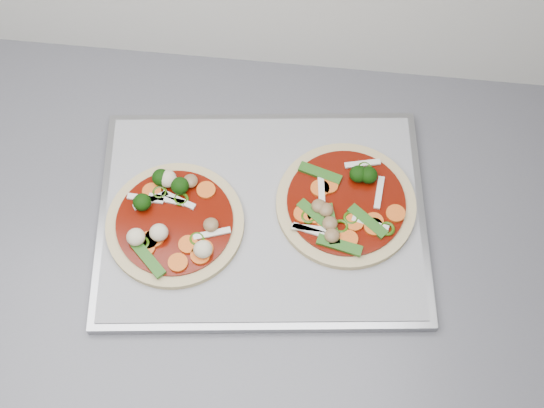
# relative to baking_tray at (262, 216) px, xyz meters

# --- Properties ---
(base_cabinet) EXTENTS (3.60, 0.60, 0.86)m
(base_cabinet) POSITION_rel_baking_tray_xyz_m (0.21, -0.04, -0.48)
(base_cabinet) COLOR silver
(base_cabinet) RESTS_ON ground
(countertop) EXTENTS (3.60, 0.60, 0.04)m
(countertop) POSITION_rel_baking_tray_xyz_m (0.21, -0.04, -0.03)
(countertop) COLOR #58585F
(countertop) RESTS_ON base_cabinet
(baking_tray) EXTENTS (0.46, 0.36, 0.01)m
(baking_tray) POSITION_rel_baking_tray_xyz_m (0.00, 0.00, 0.00)
(baking_tray) COLOR gray
(baking_tray) RESTS_ON countertop
(parchment) EXTENTS (0.44, 0.34, 0.00)m
(parchment) POSITION_rel_baking_tray_xyz_m (0.00, 0.00, 0.01)
(parchment) COLOR #A3A2A7
(parchment) RESTS_ON baking_tray
(pizza_left) EXTENTS (0.24, 0.24, 0.03)m
(pizza_left) POSITION_rel_baking_tray_xyz_m (-0.11, -0.03, 0.02)
(pizza_left) COLOR tan
(pizza_left) RESTS_ON parchment
(pizza_right) EXTENTS (0.25, 0.25, 0.03)m
(pizza_right) POSITION_rel_baking_tray_xyz_m (0.11, 0.02, 0.02)
(pizza_right) COLOR tan
(pizza_right) RESTS_ON parchment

